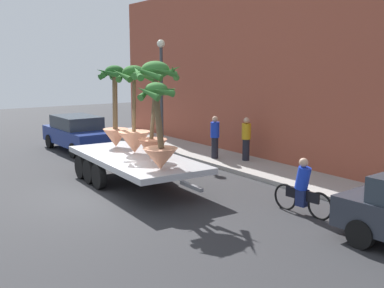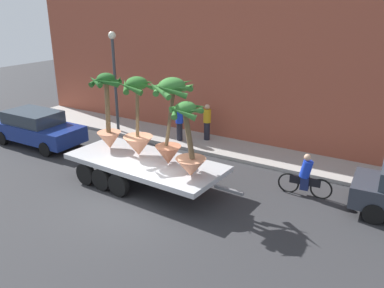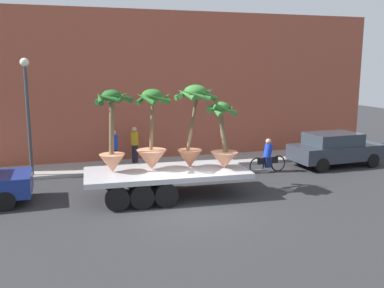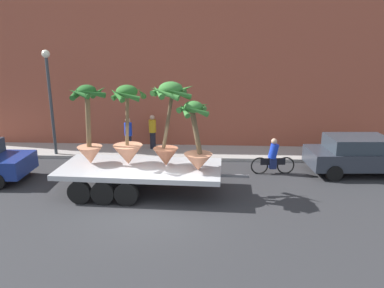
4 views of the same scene
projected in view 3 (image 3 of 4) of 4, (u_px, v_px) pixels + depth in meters
The scene contains 13 objects.
ground_plane at pixel (191, 206), 14.16m from camera, with size 60.00×60.00×0.00m, color #2D2D30.
sidewalk at pixel (155, 164), 19.90m from camera, with size 24.00×2.20×0.15m, color #A39E99.
building_facade at pixel (147, 87), 20.85m from camera, with size 24.00×1.20×7.28m, color #9E4C38.
flatbed_trailer at pixel (160, 176), 15.05m from camera, with size 6.83×2.71×0.98m.
potted_palm_rear at pixel (193, 123), 15.19m from camera, with size 1.57×1.66×3.02m.
potted_palm_middle at pixel (112, 135), 14.54m from camera, with size 1.33×1.48×2.89m.
potted_palm_front at pixel (223, 142), 15.17m from camera, with size 1.24×1.21×2.44m.
potted_palm_extra at pixel (152, 138), 14.96m from camera, with size 1.27×1.27×2.89m.
cyclist at pixel (268, 157), 18.63m from camera, with size 1.84×0.38×1.54m.
parked_car at pixel (335, 149), 19.79m from camera, with size 4.42×2.14×1.58m.
pedestrian_near_gate at pixel (114, 148), 18.79m from camera, with size 0.36×0.36×1.71m.
pedestrian_far_left at pixel (135, 144), 19.78m from camera, with size 0.36×0.36×1.71m.
street_lamp at pixel (27, 102), 17.08m from camera, with size 0.36×0.36×4.83m.
Camera 3 is at (-3.77, -13.00, 4.66)m, focal length 39.33 mm.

